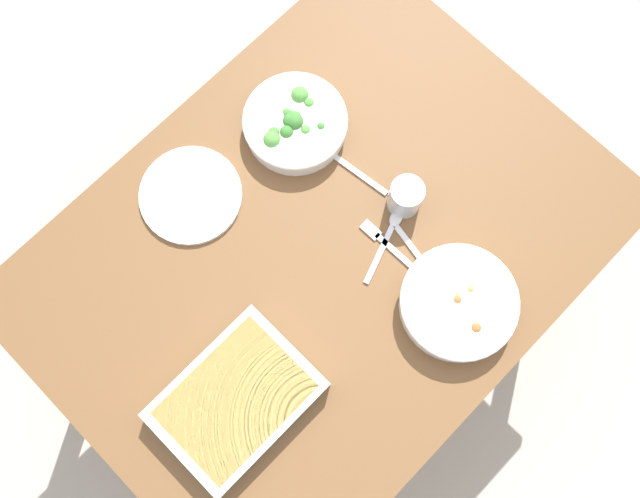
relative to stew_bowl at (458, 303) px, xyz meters
The scene contains 11 objects.
ground_plane 0.83m from the stew_bowl, 111.34° to the left, with size 6.00×6.00×0.00m, color #B2A899.
dining_table 0.33m from the stew_bowl, 111.34° to the left, with size 1.20×0.90×0.74m.
stew_bowl is the anchor object (origin of this frame).
broccoli_bowl 0.51m from the stew_bowl, 85.06° to the left, with size 0.23×0.23×0.07m.
baking_dish 0.48m from the stew_bowl, 158.08° to the left, with size 0.30×0.22×0.06m.
drink_cup 0.24m from the stew_bowl, 69.15° to the left, with size 0.07×0.07×0.08m.
side_plate 0.60m from the stew_bowl, 111.56° to the left, with size 0.22×0.22×0.01m, color white.
spoon_by_stew 0.11m from the stew_bowl, 79.57° to the left, with size 0.05×0.18×0.01m.
spoon_by_broccoli 0.38m from the stew_bowl, 80.75° to the left, with size 0.04×0.18×0.01m.
spoon_spare 0.20m from the stew_bowl, 87.02° to the left, with size 0.17×0.08×0.01m.
fork_on_table 0.19m from the stew_bowl, 91.52° to the left, with size 0.03×0.18×0.01m.
Camera 1 is at (-0.25, -0.25, 2.17)m, focal length 39.39 mm.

